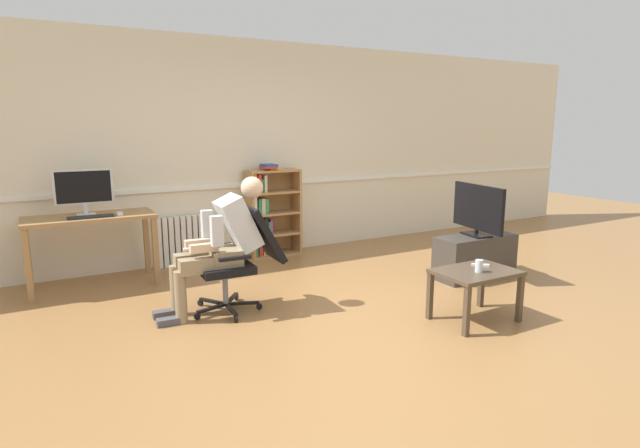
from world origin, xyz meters
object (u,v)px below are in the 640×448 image
(coffee_table, at_px, (476,278))
(imac_monitor, at_px, (84,189))
(keyboard, at_px, (91,217))
(drinking_glass, at_px, (479,266))
(tv_stand, at_px, (475,256))
(spare_remote, at_px, (480,265))
(bookshelf, at_px, (269,213))
(person_seated, at_px, (221,242))
(office_chair, at_px, (242,254))
(computer_desk, at_px, (90,227))
(radiator, at_px, (186,240))
(computer_mouse, at_px, (119,214))
(tv_screen, at_px, (478,209))

(coffee_table, bearing_deg, imac_monitor, 135.72)
(keyboard, relative_size, drinking_glass, 4.05)
(tv_stand, xyz_separation_m, spare_remote, (-0.83, -0.84, 0.22))
(bookshelf, relative_size, tv_stand, 1.26)
(person_seated, bearing_deg, office_chair, 90.00)
(computer_desk, distance_m, person_seated, 1.65)
(tv_stand, bearing_deg, spare_remote, -134.48)
(computer_desk, distance_m, keyboard, 0.19)
(radiator, xyz_separation_m, spare_remote, (1.81, -2.94, 0.16))
(computer_mouse, xyz_separation_m, tv_stand, (3.44, -1.59, -0.54))
(tv_screen, bearing_deg, imac_monitor, 74.17)
(tv_screen, bearing_deg, keyboard, 76.81)
(imac_monitor, bearing_deg, bookshelf, 5.64)
(computer_mouse, distance_m, tv_stand, 3.83)
(bookshelf, bearing_deg, computer_mouse, -167.51)
(computer_mouse, bearing_deg, drinking_glass, -46.14)
(imac_monitor, relative_size, office_chair, 0.59)
(person_seated, bearing_deg, coffee_table, 57.98)
(computer_desk, distance_m, drinking_glass, 3.83)
(bookshelf, distance_m, office_chair, 1.94)
(office_chair, relative_size, person_seated, 0.78)
(office_chair, relative_size, spare_remote, 6.33)
(computer_desk, distance_m, office_chair, 1.78)
(imac_monitor, xyz_separation_m, radiator, (1.10, 0.31, -0.73))
(keyboard, xyz_separation_m, person_seated, (0.93, -1.22, -0.12))
(tv_stand, bearing_deg, radiator, 141.50)
(keyboard, relative_size, coffee_table, 0.63)
(spare_remote, bearing_deg, keyboard, -89.33)
(computer_desk, height_order, keyboard, keyboard)
(person_seated, height_order, tv_screen, person_seated)
(bookshelf, relative_size, radiator, 1.69)
(computer_desk, bearing_deg, imac_monitor, 106.70)
(person_seated, height_order, coffee_table, person_seated)
(computer_desk, xyz_separation_m, computer_mouse, (0.27, -0.12, 0.13))
(person_seated, bearing_deg, computer_desk, -142.88)
(computer_mouse, bearing_deg, imac_monitor, 146.30)
(imac_monitor, xyz_separation_m, tv_screen, (3.74, -1.79, -0.26))
(computer_mouse, bearing_deg, tv_stand, -24.79)
(radiator, height_order, drinking_glass, radiator)
(radiator, height_order, person_seated, person_seated)
(tv_screen, bearing_deg, office_chair, 92.28)
(computer_desk, height_order, bookshelf, bookshelf)
(imac_monitor, distance_m, bookshelf, 2.20)
(imac_monitor, height_order, radiator, imac_monitor)
(keyboard, distance_m, spare_remote, 3.78)
(person_seated, relative_size, drinking_glass, 11.42)
(radiator, height_order, tv_screen, tv_screen)
(office_chair, height_order, coffee_table, office_chair)
(radiator, bearing_deg, keyboard, -153.75)
(tv_screen, bearing_deg, radiator, 61.23)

